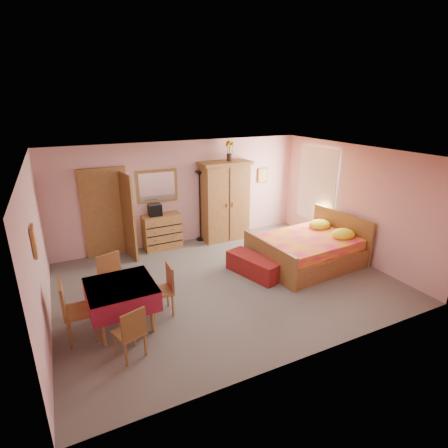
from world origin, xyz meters
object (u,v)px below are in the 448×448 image
bench (254,266)px  chair_south (129,332)px  floor_lamp (200,206)px  chair_north (116,282)px  bed (307,242)px  chair_east (160,291)px  dining_table (123,306)px  wardrobe (225,201)px  chest_of_drawers (162,232)px  sunflower_vase (229,151)px  stereo (155,210)px  wall_mirror (157,186)px  chair_west (80,310)px

bench → chair_south: bearing=-154.1°
floor_lamp → chair_south: size_ratio=2.24×
chair_north → floor_lamp: bearing=-156.2°
floor_lamp → bench: size_ratio=1.49×
bed → chair_east: size_ratio=2.49×
floor_lamp → dining_table: bearing=-131.0°
wardrobe → dining_table: bearing=-139.8°
chest_of_drawers → floor_lamp: bearing=3.4°
dining_table → sunflower_vase: bearing=40.1°
stereo → bench: stereo is taller
wall_mirror → bed: 3.79m
chair_south → sunflower_vase: bearing=28.4°
wall_mirror → chair_east: wall_mirror is taller
stereo → wardrobe: bearing=-2.5°
bench → wardrobe: bearing=80.3°
floor_lamp → chair_north: 3.46m
stereo → bench: 2.80m
wall_mirror → dining_table: 3.62m
stereo → chair_west: bearing=-124.5°
chair_north → chest_of_drawers: bearing=-142.2°
stereo → chair_west: (-2.00, -2.91, -0.51)m
chest_of_drawers → stereo: (-0.14, 0.00, 0.58)m
chair_north → stereo: bearing=-139.6°
wardrobe → chair_north: bearing=-147.2°
dining_table → chair_east: 0.66m
chair_south → chair_north: bearing=69.2°
chest_of_drawers → bed: size_ratio=0.41×
chest_of_drawers → dining_table: chest_of_drawers is taller
wall_mirror → bed: wall_mirror is taller
wardrobe → bench: size_ratio=1.67×
sunflower_vase → dining_table: sunflower_vase is taller
chair_north → bench: bearing=161.0°
bench → chair_north: chair_north is taller
chair_south → chair_east: 1.10m
stereo → wardrobe: wardrobe is taller
bed → bench: bed is taller
chair_north → dining_table: bearing=70.9°
dining_table → chair_north: (0.01, 0.67, 0.10)m
bench → chair_east: size_ratio=1.38×
stereo → chair_west: size_ratio=0.30×
bed → chair_west: size_ratio=2.23×
stereo → chair_south: stereo is taller
chair_north → sunflower_vase: bearing=-165.2°
sunflower_vase → chair_north: size_ratio=0.52×
wardrobe → chair_east: (-2.55, -2.72, -0.58)m
chair_south → chair_north: 1.45m
wall_mirror → chair_east: bearing=-104.3°
wall_mirror → stereo: bearing=-122.2°
chest_of_drawers → chair_west: 3.61m
floor_lamp → chair_west: 4.41m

